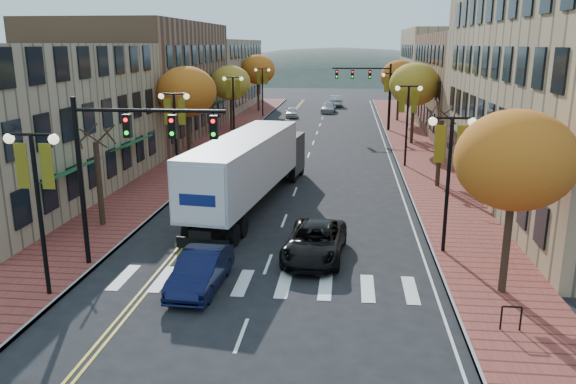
# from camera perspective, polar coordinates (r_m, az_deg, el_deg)

# --- Properties ---
(ground) EXTENTS (200.00, 200.00, 0.00)m
(ground) POSITION_cam_1_polar(r_m,az_deg,el_deg) (20.20, -3.68, -11.58)
(ground) COLOR black
(ground) RESTS_ON ground
(sidewalk_left) EXTENTS (4.00, 85.00, 0.15)m
(sidewalk_left) POSITION_cam_1_polar(r_m,az_deg,el_deg) (52.53, -7.40, 4.96)
(sidewalk_left) COLOR brown
(sidewalk_left) RESTS_ON ground
(sidewalk_right) EXTENTS (4.00, 85.00, 0.15)m
(sidewalk_right) POSITION_cam_1_polar(r_m,az_deg,el_deg) (51.42, 12.56, 4.52)
(sidewalk_right) COLOR brown
(sidewalk_right) RESTS_ON ground
(building_left_near) EXTENTS (12.00, 22.00, 9.00)m
(building_left_near) POSITION_cam_1_polar(r_m,az_deg,el_deg) (37.11, -27.06, 6.30)
(building_left_near) COLOR #9E8966
(building_left_near) RESTS_ON ground
(building_left_mid) EXTENTS (12.00, 24.00, 11.00)m
(building_left_mid) POSITION_cam_1_polar(r_m,az_deg,el_deg) (57.58, -14.68, 10.91)
(building_left_mid) COLOR brown
(building_left_mid) RESTS_ON ground
(building_left_far) EXTENTS (12.00, 26.00, 9.50)m
(building_left_far) POSITION_cam_1_polar(r_m,az_deg,el_deg) (81.47, -8.40, 11.71)
(building_left_far) COLOR #9E8966
(building_left_far) RESTS_ON ground
(building_right_mid) EXTENTS (15.00, 24.00, 10.00)m
(building_right_mid) POSITION_cam_1_polar(r_m,az_deg,el_deg) (61.87, 20.79, 10.21)
(building_right_mid) COLOR brown
(building_right_mid) RESTS_ON ground
(building_right_far) EXTENTS (15.00, 20.00, 11.00)m
(building_right_far) POSITION_cam_1_polar(r_m,az_deg,el_deg) (83.31, 17.09, 11.81)
(building_right_far) COLOR #9E8966
(building_right_far) RESTS_ON ground
(tree_left_a) EXTENTS (0.28, 0.28, 4.20)m
(tree_left_a) POSITION_cam_1_polar(r_m,az_deg,el_deg) (29.33, -18.62, 0.79)
(tree_left_a) COLOR #382619
(tree_left_a) RESTS_ON sidewalk_left
(tree_left_b) EXTENTS (4.48, 4.48, 7.21)m
(tree_left_b) POSITION_cam_1_polar(r_m,az_deg,el_deg) (43.70, -10.24, 9.97)
(tree_left_b) COLOR #382619
(tree_left_b) RESTS_ON sidewalk_left
(tree_left_c) EXTENTS (4.16, 4.16, 6.69)m
(tree_left_c) POSITION_cam_1_polar(r_m,az_deg,el_deg) (59.22, -5.87, 10.97)
(tree_left_c) COLOR #382619
(tree_left_c) RESTS_ON sidewalk_left
(tree_left_d) EXTENTS (4.61, 4.61, 7.42)m
(tree_left_d) POSITION_cam_1_polar(r_m,az_deg,el_deg) (76.86, -3.07, 12.30)
(tree_left_d) COLOR #382619
(tree_left_d) RESTS_ON sidewalk_left
(tree_right_a) EXTENTS (4.16, 4.16, 6.69)m
(tree_right_a) POSITION_cam_1_polar(r_m,az_deg,el_deg) (21.02, 22.09, 2.99)
(tree_right_a) COLOR #382619
(tree_right_a) RESTS_ON sidewalk_right
(tree_right_b) EXTENTS (0.28, 0.28, 4.20)m
(tree_right_b) POSITION_cam_1_polar(r_m,az_deg,el_deg) (36.90, 15.12, 3.82)
(tree_right_b) COLOR #382619
(tree_right_b) RESTS_ON sidewalk_right
(tree_right_c) EXTENTS (4.48, 4.48, 7.21)m
(tree_right_c) POSITION_cam_1_polar(r_m,az_deg,el_deg) (52.26, 12.72, 10.61)
(tree_right_c) COLOR #382619
(tree_right_c) RESTS_ON sidewalk_right
(tree_right_d) EXTENTS (4.35, 4.35, 7.00)m
(tree_right_d) POSITION_cam_1_polar(r_m,az_deg,el_deg) (68.16, 11.24, 11.46)
(tree_right_d) COLOR #382619
(tree_right_d) RESTS_ON sidewalk_right
(lamp_left_a) EXTENTS (1.96, 0.36, 6.05)m
(lamp_left_a) POSITION_cam_1_polar(r_m,az_deg,el_deg) (21.30, -24.19, 0.81)
(lamp_left_a) COLOR black
(lamp_left_a) RESTS_ON ground
(lamp_left_b) EXTENTS (1.96, 0.36, 6.05)m
(lamp_left_b) POSITION_cam_1_polar(r_m,az_deg,el_deg) (35.77, -11.40, 7.03)
(lamp_left_b) COLOR black
(lamp_left_b) RESTS_ON ground
(lamp_left_c) EXTENTS (1.96, 0.36, 6.05)m
(lamp_left_c) POSITION_cam_1_polar(r_m,az_deg,el_deg) (53.11, -5.58, 9.71)
(lamp_left_c) COLOR black
(lamp_left_c) RESTS_ON ground
(lamp_left_d) EXTENTS (1.96, 0.36, 6.05)m
(lamp_left_d) POSITION_cam_1_polar(r_m,az_deg,el_deg) (70.78, -2.61, 11.03)
(lamp_left_d) COLOR black
(lamp_left_d) RESTS_ON ground
(lamp_right_a) EXTENTS (1.96, 0.36, 6.05)m
(lamp_right_a) POSITION_cam_1_polar(r_m,az_deg,el_deg) (24.65, 16.11, 3.30)
(lamp_right_a) COLOR black
(lamp_right_a) RESTS_ON ground
(lamp_right_b) EXTENTS (1.96, 0.36, 6.05)m
(lamp_right_b) POSITION_cam_1_polar(r_m,az_deg,el_deg) (42.30, 12.07, 8.16)
(lamp_right_b) COLOR black
(lamp_right_b) RESTS_ON ground
(lamp_right_c) EXTENTS (1.96, 0.36, 6.05)m
(lamp_right_c) POSITION_cam_1_polar(r_m,az_deg,el_deg) (60.15, 10.39, 10.14)
(lamp_right_c) COLOR black
(lamp_right_c) RESTS_ON ground
(traffic_mast_near) EXTENTS (6.10, 0.35, 7.00)m
(traffic_mast_near) POSITION_cam_1_polar(r_m,az_deg,el_deg) (22.91, -16.25, 4.05)
(traffic_mast_near) COLOR black
(traffic_mast_near) RESTS_ON ground
(traffic_mast_far) EXTENTS (6.10, 0.34, 7.00)m
(traffic_mast_far) POSITION_cam_1_polar(r_m,az_deg,el_deg) (59.99, 8.46, 10.81)
(traffic_mast_far) COLOR black
(traffic_mast_far) RESTS_ON ground
(semi_truck) EXTENTS (4.67, 16.76, 4.14)m
(semi_truck) POSITION_cam_1_polar(r_m,az_deg,el_deg) (31.77, -3.66, 2.90)
(semi_truck) COLOR black
(semi_truck) RESTS_ON ground
(navy_sedan) EXTENTS (1.72, 4.42, 1.44)m
(navy_sedan) POSITION_cam_1_polar(r_m,az_deg,el_deg) (21.58, -8.86, -7.86)
(navy_sedan) COLOR black
(navy_sedan) RESTS_ON ground
(black_suv) EXTENTS (2.79, 5.40, 1.46)m
(black_suv) POSITION_cam_1_polar(r_m,az_deg,el_deg) (24.24, 2.75, -5.07)
(black_suv) COLOR black
(black_suv) RESTS_ON ground
(car_far_white) EXTENTS (1.84, 3.86, 1.27)m
(car_far_white) POSITION_cam_1_polar(r_m,az_deg,el_deg) (71.24, 0.37, 8.12)
(car_far_white) COLOR silver
(car_far_white) RESTS_ON ground
(car_far_silver) EXTENTS (2.08, 4.58, 1.30)m
(car_far_silver) POSITION_cam_1_polar(r_m,az_deg,el_deg) (76.32, 4.14, 8.54)
(car_far_silver) COLOR #9D9DA4
(car_far_silver) RESTS_ON ground
(car_far_oncoming) EXTENTS (2.16, 5.07, 1.63)m
(car_far_oncoming) POSITION_cam_1_polar(r_m,az_deg,el_deg) (84.19, 4.84, 9.23)
(car_far_oncoming) COLOR #AEAEB6
(car_far_oncoming) RESTS_ON ground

